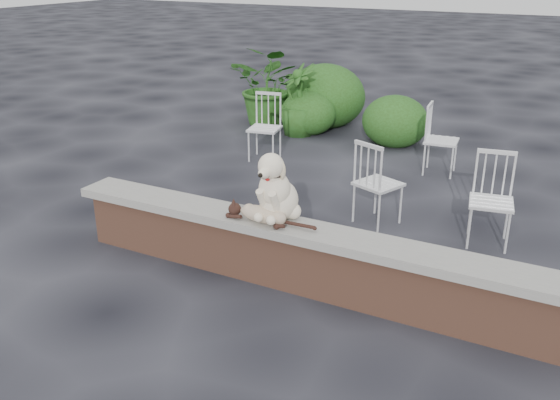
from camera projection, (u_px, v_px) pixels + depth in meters
The scene contains 12 objects.
ground at pixel (382, 308), 5.05m from camera, with size 60.00×60.00×0.00m, color black.
brick_wall at pixel (383, 281), 4.95m from camera, with size 6.00×0.30×0.50m, color brown.
capstone at pixel (386, 250), 4.84m from camera, with size 6.20×0.40×0.08m, color slate.
dog at pixel (279, 184), 5.22m from camera, with size 0.42×0.55×0.64m, color beige, non-canonical shape.
cat at pixel (263, 213), 5.22m from camera, with size 0.99×0.24×0.17m, color tan, non-canonical shape.
chair_a at pixel (265, 127), 8.59m from camera, with size 0.56×0.56×0.94m, color silver, non-canonical shape.
chair_b at pixel (491, 201), 6.01m from camera, with size 0.56×0.56×0.94m, color silver, non-canonical shape.
chair_e at pixel (442, 140), 8.02m from camera, with size 0.56×0.56×0.94m, color silver, non-canonical shape.
chair_c at pixel (378, 182), 6.50m from camera, with size 0.56×0.56×0.94m, color silver, non-canonical shape.
potted_plant_a at pixel (269, 86), 10.32m from camera, with size 1.22×1.06×1.36m, color #214012.
potted_plant_b at pixel (299, 100), 9.76m from camera, with size 0.65×0.65×1.16m, color #214012.
shrubbery at pixel (337, 105), 10.08m from camera, with size 2.66×1.72×1.10m.
Camera 1 is at (1.27, -4.24, 2.72)m, focal length 38.78 mm.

